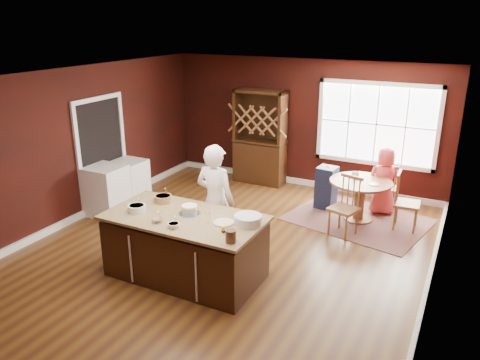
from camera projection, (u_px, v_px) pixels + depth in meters
name	position (u px, v px, depth m)	size (l,w,h in m)	color
room_shell	(225.00, 170.00, 6.94)	(7.00, 7.00, 7.00)	brown
window	(377.00, 124.00, 9.17)	(2.36, 0.10, 1.66)	white
doorway	(102.00, 155.00, 8.83)	(0.08, 1.26, 2.13)	white
kitchen_island	(185.00, 248.00, 6.54)	(2.19, 1.15, 0.92)	#2F1F0C
dining_table	(360.00, 192.00, 8.34)	(1.09, 1.09, 0.75)	brown
baker	(216.00, 201.00, 7.01)	(0.64, 0.42, 1.76)	white
layer_cake	(189.00, 210.00, 6.44)	(0.30, 0.30, 0.12)	white
bowl_blue	(137.00, 208.00, 6.52)	(0.25, 0.25, 0.10)	white
bowl_yellow	(163.00, 199.00, 6.87)	(0.26, 0.26, 0.10)	#A77739
bowl_pink	(157.00, 220.00, 6.19)	(0.15, 0.15, 0.05)	white
bowl_olive	(174.00, 225.00, 6.03)	(0.16, 0.16, 0.06)	#E9E5C5
drinking_glass	(208.00, 218.00, 6.17)	(0.07, 0.07, 0.14)	white
dinner_plate	(224.00, 223.00, 6.17)	(0.27, 0.27, 0.02)	#F9EEB1
white_tub	(248.00, 220.00, 6.12)	(0.37, 0.37, 0.13)	silver
stoneware_crock	(231.00, 236.00, 5.63)	(0.13, 0.13, 0.16)	brown
toy_figurine	(223.00, 229.00, 5.89)	(0.05, 0.05, 0.09)	yellow
rug	(358.00, 219.00, 8.51)	(2.32, 1.79, 0.01)	brown
chair_east	(407.00, 201.00, 7.99)	(0.43, 0.41, 1.03)	brown
chair_south	(344.00, 207.00, 7.76)	(0.43, 0.41, 1.03)	brown
chair_north	(386.00, 186.00, 8.86)	(0.39, 0.37, 0.93)	brown
seated_woman	(384.00, 181.00, 8.61)	(0.62, 0.41, 1.27)	#E2444D
high_chair	(326.00, 187.00, 8.92)	(0.35, 0.35, 0.86)	#1C223A
toddler	(326.00, 166.00, 8.86)	(0.18, 0.14, 0.26)	#8CA5BF
table_plate	(374.00, 184.00, 8.08)	(0.18, 0.18, 0.01)	beige
table_cup	(355.00, 174.00, 8.45)	(0.13, 0.13, 0.10)	white
hutch	(260.00, 137.00, 10.14)	(1.11, 0.46, 2.04)	#342313
washer	(107.00, 191.00, 8.60)	(0.64, 0.62, 0.93)	silver
dryer	(130.00, 182.00, 9.15)	(0.60, 0.58, 0.87)	white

